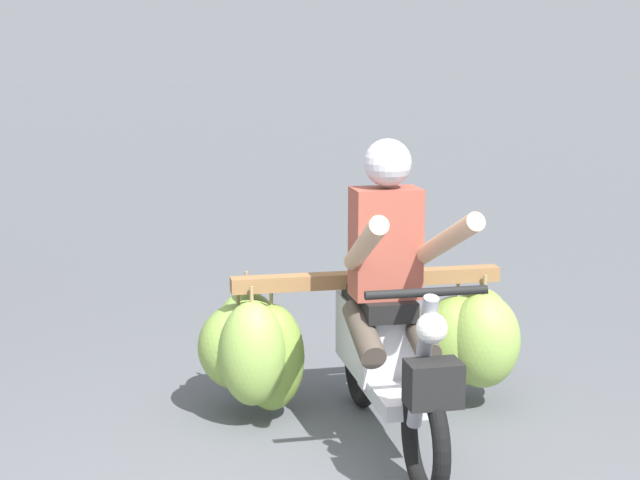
% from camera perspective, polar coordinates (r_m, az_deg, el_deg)
% --- Properties ---
extents(motorbike_main_loaded, '(1.85, 1.89, 1.58)m').
position_cam_1_polar(motorbike_main_loaded, '(5.29, 2.51, -5.68)').
color(motorbike_main_loaded, black).
rests_on(motorbike_main_loaded, ground).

